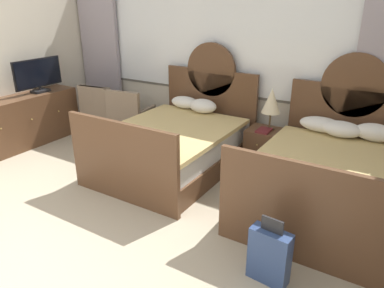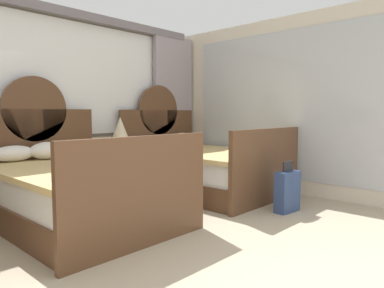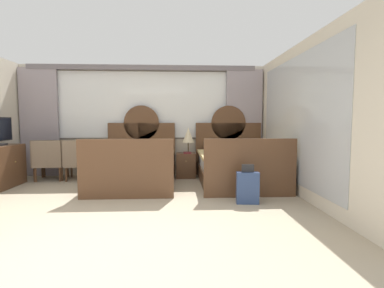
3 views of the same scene
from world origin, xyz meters
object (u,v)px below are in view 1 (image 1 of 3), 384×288
Objects in this scene: nightstand_between_beds at (262,148)px; suitcase_on_floor at (269,256)px; armchair_by_window_centre at (101,108)px; armchair_by_window_left at (130,114)px; bed_near_window at (175,144)px; bed_near_mirror at (327,178)px; tv_flatscreen at (38,75)px; book_on_nightstand at (264,130)px; armchair_by_window_right at (102,108)px; table_lamp_on_nightstand at (271,101)px; dresser_minibar at (23,122)px.

suitcase_on_floor reaches higher than nightstand_between_beds.
armchair_by_window_left is at bearing 0.07° from armchair_by_window_centre.
bed_near_mirror is at bearing 0.38° from bed_near_window.
book_on_nightstand is at bearing 12.46° from tv_flatscreen.
armchair_by_window_right reaches higher than book_on_nightstand.
armchair_by_window_left is at bearing 157.94° from bed_near_window.
nightstand_between_beds is 3.07m from armchair_by_window_right.
armchair_by_window_left is (-2.40, -0.18, 0.18)m from nightstand_between_beds.
bed_near_window is 1.50m from table_lamp_on_nightstand.
bed_near_mirror is at bearing -33.15° from nightstand_between_beds.
tv_flatscreen is at bearing -167.54° from book_on_nightstand.
nightstand_between_beds is at bearing -143.00° from table_lamp_on_nightstand.
table_lamp_on_nightstand is 2.54m from suitcase_on_floor.
dresser_minibar is at bearing 169.17° from suitcase_on_floor.
tv_flatscreen is at bearing -175.55° from bed_near_window.
bed_near_mirror reaches higher than book_on_nightstand.
suitcase_on_floor is at bearing -10.83° from dresser_minibar.
armchair_by_window_right is (-0.66, 0.00, 0.00)m from armchair_by_window_left.
bed_near_window is at bearing -146.23° from table_lamp_on_nightstand.
armchair_by_window_centre reaches higher than dresser_minibar.
armchair_by_window_left reaches higher than suitcase_on_floor.
tv_flatscreen is 0.98× the size of armchair_by_window_left.
dresser_minibar is at bearing -160.09° from table_lamp_on_nightstand.
dresser_minibar is at bearing -160.42° from nightstand_between_beds.
suitcase_on_floor is at bearing -69.01° from table_lamp_on_nightstand.
nightstand_between_beds is 0.63× the size of armchair_by_window_left.
armchair_by_window_right is (-1.98, 0.54, 0.10)m from bed_near_window.
dresser_minibar reaches higher than suitcase_on_floor.
suitcase_on_floor is (4.00, -2.05, -0.21)m from armchair_by_window_centre.
tv_flatscreen is at bearing -177.37° from bed_near_mirror.
tv_flatscreen reaches higher than table_lamp_on_nightstand.
bed_near_window is at bearing -179.62° from bed_near_mirror.
dresser_minibar is 2.14× the size of armchair_by_window_centre.
armchair_by_window_right is (0.01, 0.00, 0.00)m from armchair_by_window_centre.
book_on_nightstand is 0.29× the size of tv_flatscreen.
armchair_by_window_left is (-1.32, 0.54, 0.10)m from bed_near_window.
bed_near_window reaches higher than book_on_nightstand.
armchair_by_window_left and armchair_by_window_right have the same top height.
book_on_nightstand is 3.88m from tv_flatscreen.
armchair_by_window_right is at bearing 152.80° from suitcase_on_floor.
bed_near_mirror reaches higher than dresser_minibar.
dresser_minibar is (-3.74, -1.33, 0.13)m from nightstand_between_beds.
armchair_by_window_centre is 0.01m from armchair_by_window_right.
suitcase_on_floor is (4.68, -0.90, -0.16)m from dresser_minibar.
armchair_by_window_left is (-2.46, -0.22, -0.52)m from table_lamp_on_nightstand.
suitcase_on_floor is at bearing -95.02° from bed_near_mirror.
bed_near_mirror is (2.14, 0.01, 0.01)m from bed_near_window.
nightstand_between_beds is at bearing 33.57° from bed_near_window.
nightstand_between_beds is 0.90× the size of suitcase_on_floor.
armchair_by_window_left reaches higher than dresser_minibar.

